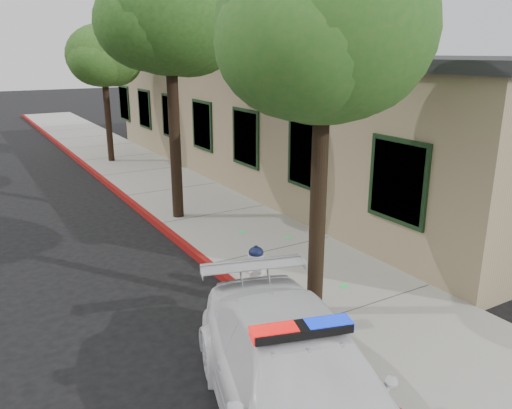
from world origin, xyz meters
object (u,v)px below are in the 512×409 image
object	(u,v)px
police_car	(300,386)
street_tree_mid	(170,20)
street_tree_near	(325,38)
clapboard_building	(303,117)
fire_hydrant	(256,266)
street_tree_far	(104,59)

from	to	relation	value
police_car	street_tree_mid	size ratio (longest dim) A/B	0.77
street_tree_near	clapboard_building	bearing A→B (deg)	55.49
clapboard_building	fire_hydrant	world-z (taller)	clapboard_building
police_car	clapboard_building	bearing A→B (deg)	70.37
police_car	street_tree_near	bearing A→B (deg)	65.23
police_car	street_tree_far	xyz separation A→B (m)	(2.28, 16.16, 3.41)
clapboard_building	street_tree_near	world-z (taller)	street_tree_near
police_car	street_tree_far	bearing A→B (deg)	98.21
street_tree_far	police_car	bearing A→B (deg)	-98.02
clapboard_building	street_tree_far	distance (m)	7.95
fire_hydrant	street_tree_mid	distance (m)	6.54
fire_hydrant	clapboard_building	bearing A→B (deg)	38.45
clapboard_building	street_tree_mid	xyz separation A→B (m)	(-5.97, -2.66, 2.96)
fire_hydrant	street_tree_mid	xyz separation A→B (m)	(0.37, 4.69, 4.54)
clapboard_building	street_tree_near	bearing A→B (deg)	-124.51
fire_hydrant	street_tree_near	world-z (taller)	street_tree_near
street_tree_mid	street_tree_far	distance (m)	8.11
street_tree_near	street_tree_mid	size ratio (longest dim) A/B	0.90
clapboard_building	street_tree_mid	distance (m)	7.17
fire_hydrant	street_tree_mid	bearing A→B (deg)	74.66
clapboard_building	police_car	xyz separation A→B (m)	(-7.80, -10.79, -1.44)
street_tree_mid	street_tree_far	bearing A→B (deg)	86.82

